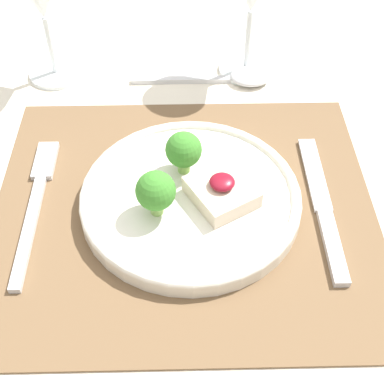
% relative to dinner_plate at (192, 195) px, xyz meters
% --- Properties ---
extents(dining_table, '(1.39, 1.26, 0.76)m').
position_rel_dinner_plate_xyz_m(dining_table, '(-0.01, -0.01, -0.10)').
color(dining_table, beige).
rests_on(dining_table, ground_plane).
extents(placemat, '(0.42, 0.37, 0.00)m').
position_rel_dinner_plate_xyz_m(placemat, '(-0.01, -0.01, -0.02)').
color(placemat, brown).
rests_on(placemat, dining_table).
extents(dinner_plate, '(0.24, 0.24, 0.07)m').
position_rel_dinner_plate_xyz_m(dinner_plate, '(0.00, 0.00, 0.00)').
color(dinner_plate, silver).
rests_on(dinner_plate, placemat).
extents(fork, '(0.02, 0.21, 0.01)m').
position_rel_dinner_plate_xyz_m(fork, '(-0.17, 0.01, -0.01)').
color(fork, silver).
rests_on(fork, placemat).
extents(knife, '(0.02, 0.21, 0.01)m').
position_rel_dinner_plate_xyz_m(knife, '(0.15, -0.02, -0.01)').
color(knife, silver).
rests_on(knife, placemat).
extents(spoon, '(0.19, 0.05, 0.02)m').
position_rel_dinner_plate_xyz_m(spoon, '(0.07, 0.23, -0.01)').
color(spoon, silver).
rests_on(spoon, dining_table).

